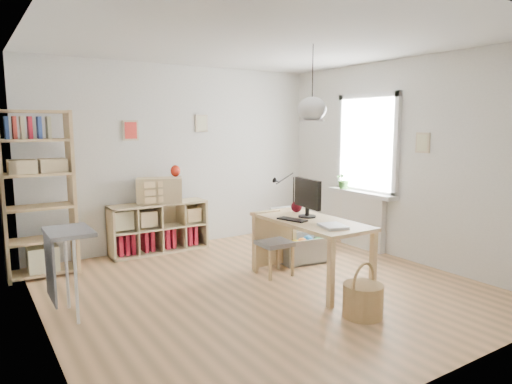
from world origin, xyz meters
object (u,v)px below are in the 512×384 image
desk (310,227)px  storage_chest (301,243)px  chair (272,239)px  drawer_chest (160,190)px  tall_bookshelf (37,188)px  monitor (307,196)px  cube_shelf (157,231)px

desk → storage_chest: (0.49, 0.78, -0.43)m
desk → chair: 0.57m
drawer_chest → tall_bookshelf: bearing=-148.9°
tall_bookshelf → chair: bearing=-31.2°
storage_chest → monitor: monitor is taller
desk → cube_shelf: size_ratio=1.07×
tall_bookshelf → monitor: size_ratio=3.83×
cube_shelf → drawer_chest: bearing=-39.6°
chair → monitor: bearing=-54.0°
cube_shelf → chair: 1.93m
cube_shelf → tall_bookshelf: tall_bookshelf is taller
storage_chest → monitor: bearing=-115.7°
storage_chest → drawer_chest: drawer_chest is taller
monitor → tall_bookshelf: bearing=153.4°
chair → drawer_chest: drawer_chest is taller
desk → drawer_chest: size_ratio=2.37×
drawer_chest → cube_shelf: bearing=163.1°
desk → monitor: 0.38m
cube_shelf → tall_bookshelf: bearing=-169.8°
cube_shelf → drawer_chest: size_ratio=2.22×
desk → tall_bookshelf: 3.27m
desk → storage_chest: desk is taller
tall_bookshelf → drawer_chest: tall_bookshelf is taller
cube_shelf → drawer_chest: 0.61m
storage_chest → tall_bookshelf: bearing=166.8°
cube_shelf → chair: size_ratio=1.83×
drawer_chest → chair: bearing=-42.4°
tall_bookshelf → monitor: (2.65, -1.82, -0.08)m
cube_shelf → desk: bearing=-65.4°
desk → tall_bookshelf: tall_bookshelf is taller
cube_shelf → monitor: monitor is taller
chair → storage_chest: size_ratio=0.92×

